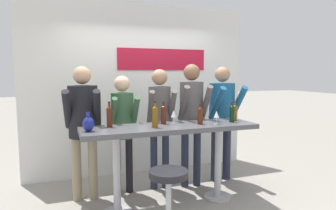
% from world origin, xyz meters
% --- Properties ---
extents(ground_plane, '(40.00, 40.00, 0.00)m').
position_xyz_m(ground_plane, '(0.00, 0.00, 0.00)').
color(ground_plane, gray).
extents(back_wall, '(3.83, 0.12, 2.85)m').
position_xyz_m(back_wall, '(0.00, 1.46, 1.43)').
color(back_wall, silver).
rests_on(back_wall, ground_plane).
extents(tasting_table, '(2.23, 0.62, 1.05)m').
position_xyz_m(tasting_table, '(-0.00, 0.00, 0.88)').
color(tasting_table, '#4C4C51').
rests_on(tasting_table, ground_plane).
extents(bar_stool, '(0.43, 0.43, 0.70)m').
position_xyz_m(bar_stool, '(-0.27, -0.67, 0.47)').
color(bar_stool, '#B2B2B7').
rests_on(bar_stool, ground_plane).
extents(person_far_left, '(0.50, 0.61, 1.79)m').
position_xyz_m(person_far_left, '(-1.02, 0.55, 1.11)').
color(person_far_left, gray).
rests_on(person_far_left, ground_plane).
extents(person_left, '(0.38, 0.51, 1.67)m').
position_xyz_m(person_left, '(-0.49, 0.60, 1.05)').
color(person_left, black).
rests_on(person_left, ground_plane).
extents(person_center_left, '(0.44, 0.57, 1.76)m').
position_xyz_m(person_center_left, '(0.05, 0.58, 1.11)').
color(person_center_left, '#23283D').
rests_on(person_center_left, ground_plane).
extents(person_center, '(0.46, 0.59, 1.83)m').
position_xyz_m(person_center, '(0.52, 0.50, 1.15)').
color(person_center, '#23283D').
rests_on(person_center, ground_plane).
extents(person_center_right, '(0.48, 0.58, 1.80)m').
position_xyz_m(person_center_right, '(1.08, 0.57, 1.11)').
color(person_center_right, '#23283D').
rests_on(person_center_right, ground_plane).
extents(wine_bottle_0, '(0.06, 0.06, 0.27)m').
position_xyz_m(wine_bottle_0, '(0.97, 0.05, 1.17)').
color(wine_bottle_0, brown).
rests_on(wine_bottle_0, tasting_table).
extents(wine_bottle_1, '(0.07, 0.07, 0.26)m').
position_xyz_m(wine_bottle_1, '(0.39, -0.05, 1.17)').
color(wine_bottle_1, '#4C1E0F').
rests_on(wine_bottle_1, tasting_table).
extents(wine_bottle_2, '(0.07, 0.07, 0.29)m').
position_xyz_m(wine_bottle_2, '(-0.05, 0.13, 1.18)').
color(wine_bottle_2, '#4C1E0F').
rests_on(wine_bottle_2, tasting_table).
extents(wine_bottle_3, '(0.07, 0.07, 0.32)m').
position_xyz_m(wine_bottle_3, '(-0.23, -0.09, 1.19)').
color(wine_bottle_3, brown).
rests_on(wine_bottle_3, tasting_table).
extents(wine_bottle_4, '(0.07, 0.07, 0.32)m').
position_xyz_m(wine_bottle_4, '(-0.74, 0.14, 1.19)').
color(wine_bottle_4, '#4C1E0F').
rests_on(wine_bottle_4, tasting_table).
extents(wine_bottle_5, '(0.07, 0.07, 0.27)m').
position_xyz_m(wine_bottle_5, '(0.86, -0.05, 1.17)').
color(wine_bottle_5, black).
rests_on(wine_bottle_5, tasting_table).
extents(wine_glass_0, '(0.07, 0.07, 0.18)m').
position_xyz_m(wine_glass_0, '(0.08, 0.10, 1.17)').
color(wine_glass_0, silver).
rests_on(wine_glass_0, tasting_table).
extents(wine_glass_1, '(0.07, 0.07, 0.18)m').
position_xyz_m(wine_glass_1, '(0.58, -0.13, 1.17)').
color(wine_glass_1, silver).
rests_on(wine_glass_1, tasting_table).
extents(decorative_vase, '(0.13, 0.13, 0.22)m').
position_xyz_m(decorative_vase, '(-1.01, -0.05, 1.14)').
color(decorative_vase, navy).
rests_on(decorative_vase, tasting_table).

